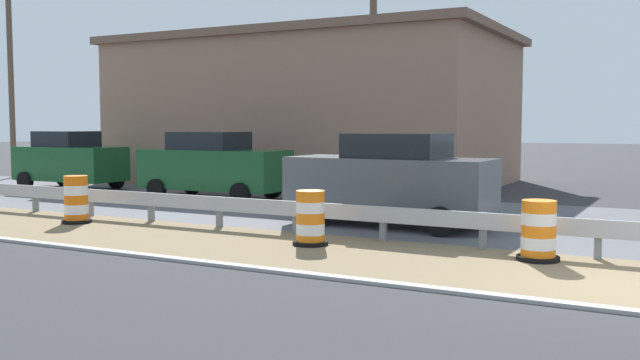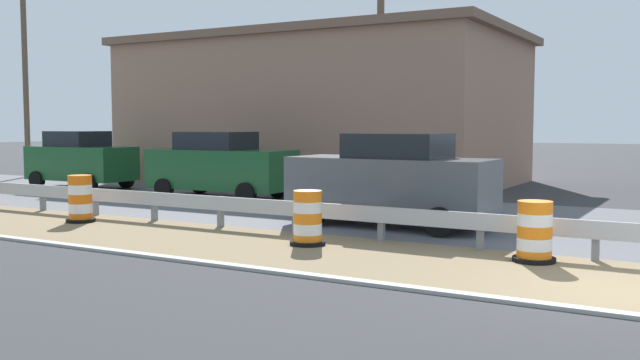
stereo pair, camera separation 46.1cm
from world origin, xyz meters
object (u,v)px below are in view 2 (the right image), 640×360
traffic_barrel_close (308,220)px  traffic_barrel_mid (80,201)px  utility_pole_near (380,66)px  car_mid_far_lane (81,160)px  car_distant_b (391,180)px  traffic_barrel_nearest (535,234)px  utility_pole_mid (25,71)px  car_trailing_near_lane (220,165)px

traffic_barrel_close → traffic_barrel_mid: (0.04, 6.41, 0.03)m
utility_pole_near → car_mid_far_lane: bearing=107.0°
car_distant_b → traffic_barrel_nearest: bearing=147.4°
utility_pole_mid → car_mid_far_lane: bearing=-112.8°
traffic_barrel_mid → utility_pole_mid: bearing=56.5°
car_trailing_near_lane → car_distant_b: 7.86m
traffic_barrel_close → car_trailing_near_lane: size_ratio=0.22×
traffic_barrel_nearest → utility_pole_near: (9.06, 7.18, 3.80)m
traffic_barrel_mid → car_mid_far_lane: car_mid_far_lane is taller
traffic_barrel_nearest → car_distant_b: car_distant_b is taller
traffic_barrel_mid → utility_pole_near: bearing=-20.1°
traffic_barrel_close → car_trailing_near_lane: car_trailing_near_lane is taller
traffic_barrel_close → utility_pole_mid: size_ratio=0.12×
traffic_barrel_nearest → car_mid_far_lane: (5.83, 17.76, 0.57)m
traffic_barrel_close → traffic_barrel_mid: size_ratio=0.94×
utility_pole_near → car_distant_b: bearing=-152.8°
car_distant_b → utility_pole_mid: utility_pole_mid is taller
traffic_barrel_nearest → car_trailing_near_lane: bearing=63.4°
traffic_barrel_close → car_trailing_near_lane: 9.19m
utility_pole_mid → traffic_barrel_nearest: bearing=-109.4°
traffic_barrel_nearest → utility_pole_near: 12.17m
car_mid_far_lane → utility_pole_near: utility_pole_near is taller
traffic_barrel_nearest → traffic_barrel_mid: traffic_barrel_mid is taller
car_mid_far_lane → utility_pole_near: (3.23, -10.58, 3.22)m
traffic_barrel_close → utility_pole_near: (9.56, 2.94, 3.79)m
traffic_barrel_mid → car_trailing_near_lane: 6.07m
car_mid_far_lane → car_trailing_near_lane: bearing=-2.9°
car_mid_far_lane → utility_pole_near: size_ratio=0.50×
car_distant_b → utility_pole_mid: 21.55m
traffic_barrel_close → car_mid_far_lane: 14.94m
traffic_barrel_nearest → car_mid_far_lane: bearing=71.8°
car_trailing_near_lane → car_mid_far_lane: size_ratio=1.17×
traffic_barrel_nearest → car_distant_b: size_ratio=0.22×
utility_pole_near → traffic_barrel_close: bearing=-162.9°
traffic_barrel_close → car_mid_far_lane: car_mid_far_lane is taller
traffic_barrel_nearest → car_distant_b: 4.68m
car_trailing_near_lane → utility_pole_mid: bearing=165.8°
traffic_barrel_mid → car_mid_far_lane: bearing=48.5°
traffic_barrel_close → traffic_barrel_nearest: bearing=-83.3°
utility_pole_near → utility_pole_mid: (-0.51, 17.06, 0.43)m
car_trailing_near_lane → car_distant_b: car_distant_b is taller
traffic_barrel_nearest → traffic_barrel_close: 4.27m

